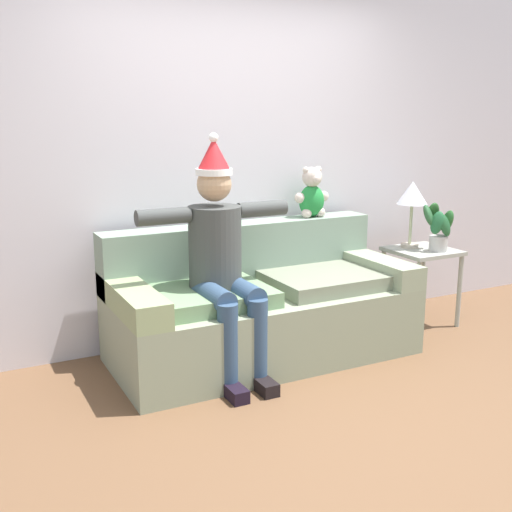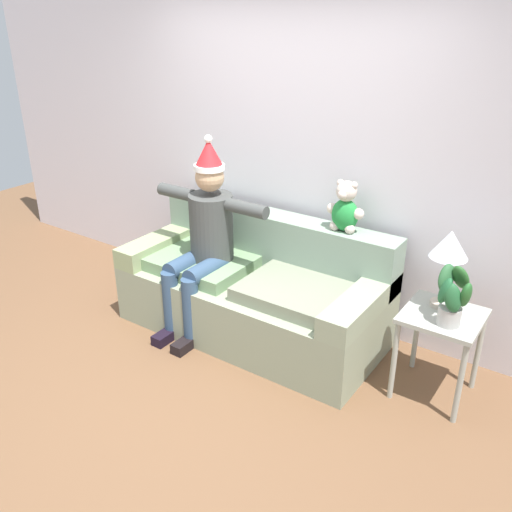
% 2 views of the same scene
% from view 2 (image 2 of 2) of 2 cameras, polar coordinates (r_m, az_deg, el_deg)
% --- Properties ---
extents(ground_plane, '(10.00, 10.00, 0.00)m').
position_cam_2_polar(ground_plane, '(3.91, -8.76, -13.74)').
color(ground_plane, brown).
extents(back_wall, '(7.00, 0.10, 2.70)m').
position_cam_2_polar(back_wall, '(4.44, 3.97, 10.77)').
color(back_wall, silver).
rests_on(back_wall, ground_plane).
extents(couch, '(2.06, 0.93, 0.89)m').
position_cam_2_polar(couch, '(4.38, -0.07, -3.52)').
color(couch, gray).
rests_on(couch, ground_plane).
extents(person_seated, '(1.02, 0.77, 1.54)m').
position_cam_2_polar(person_seated, '(4.27, -5.41, 2.14)').
color(person_seated, '#404240').
rests_on(person_seated, ground_plane).
extents(teddy_bear, '(0.29, 0.17, 0.38)m').
position_cam_2_polar(teddy_bear, '(4.05, 9.17, 4.84)').
color(teddy_bear, '#218437').
rests_on(teddy_bear, couch).
extents(side_table, '(0.48, 0.48, 0.61)m').
position_cam_2_polar(side_table, '(3.78, 18.53, -7.09)').
color(side_table, '#9EA095').
rests_on(side_table, ground_plane).
extents(table_lamp, '(0.24, 0.24, 0.53)m').
position_cam_2_polar(table_lamp, '(3.64, 19.30, 0.78)').
color(table_lamp, '#B7A895').
rests_on(table_lamp, side_table).
extents(potted_plant, '(0.24, 0.26, 0.39)m').
position_cam_2_polar(potted_plant, '(3.54, 19.58, -3.93)').
color(potted_plant, '#AFACA7').
rests_on(potted_plant, side_table).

